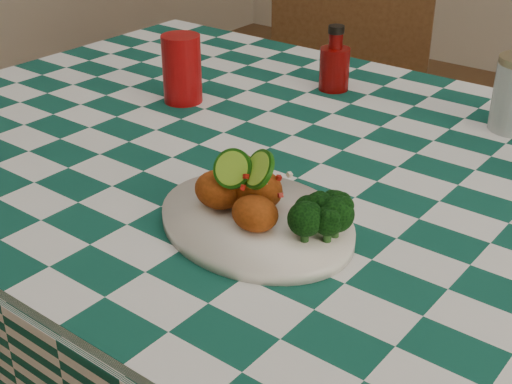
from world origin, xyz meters
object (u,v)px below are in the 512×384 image
Objects in this scene: dining_table at (312,354)px; fried_chicken_pile at (251,186)px; ketchup_bottle at (335,58)px; plate at (256,222)px; wooden_chair_left at (332,127)px; red_tumbler at (182,69)px.

dining_table is 12.39× the size of fried_chicken_pile.
plate is at bearing -67.93° from ketchup_bottle.
ketchup_bottle is 0.13× the size of wooden_chair_left.
plate is at bearing -79.41° from dining_table.
ketchup_bottle is at bearing -80.30° from wooden_chair_left.
dining_table is at bearing -10.93° from red_tumbler.
plate is 0.29× the size of wooden_chair_left.
red_tumbler reaches higher than plate.
fried_chicken_pile is 1.09m from wooden_chair_left.
plate reaches higher than dining_table.
fried_chicken_pile is 0.50m from red_tumbler.
ketchup_bottle is at bearing 119.37° from dining_table.
fried_chicken_pile is at bearing -36.18° from red_tumbler.
dining_table is 0.51m from fried_chicken_pile.
ketchup_bottle is (-0.22, 0.53, 0.06)m from plate.
red_tumbler is (-0.41, 0.29, 0.06)m from plate.
red_tumbler is 0.13× the size of wooden_chair_left.
wooden_chair_left is at bearing 120.34° from dining_table.
wooden_chair_left is (-0.45, 0.94, -0.34)m from fried_chicken_pile.
wooden_chair_left reaches higher than red_tumbler.
fried_chicken_pile is 0.13× the size of wooden_chair_left.
ketchup_bottle is at bearing 112.07° from plate.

